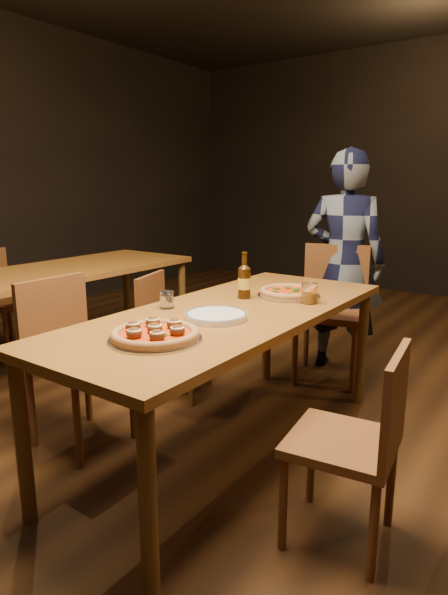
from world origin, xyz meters
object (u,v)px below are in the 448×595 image
Objects in this scene: chair_main_sw at (177,333)px; chair_nbr_left at (6,301)px; table_main at (230,324)px; chair_main_e at (342,440)px; chair_end at (330,312)px; chair_main_nw at (80,361)px; diner at (344,262)px; plate_stack at (216,316)px; amber_glass at (309,293)px; table_left at (63,278)px; pizza_margherita at (289,292)px; water_glass at (167,300)px; pizza_meatball at (155,334)px; beer_bottle at (244,282)px.

chair_nbr_left reaches higher than chair_main_sw.
chair_main_e is at bearing -22.28° from table_main.
chair_main_e is 1.65m from chair_end.
diner is (0.66, 1.85, 0.34)m from chair_main_nw.
amber_glass reaches higher than plate_stack.
chair_main_sw reaches higher than table_left.
chair_nbr_left reaches higher than plate_stack.
diner is (-0.01, 1.46, 0.12)m from table_main.
diner reaches higher than table_left.
chair_main_nw is at bearing -120.12° from chair_nbr_left.
pizza_margherita is 1.04m from diner.
water_glass reaches higher than table_main.
table_main is 1.26× the size of diner.
chair_main_nw is 1.73m from chair_nbr_left.
chair_nbr_left is 2.10m from water_glass.
chair_main_sw is at bearing 150.31° from table_main.
table_main is 0.82m from chair_main_e.
pizza_meatball is at bearing -104.78° from chair_main_nw.
chair_end is (0.70, 0.80, 0.08)m from chair_main_sw.
table_left is 1.05m from chair_main_sw.
chair_main_sw is 1.03m from amber_glass.
chair_main_sw is 2.22× the size of pizza_meatball.
water_glass reaches higher than pizza_margherita.
diner is at bearing 34.62° from table_left.
plate_stack reaches higher than table_left.
chair_end is at bearing 27.64° from table_left.
beer_bottle is at bearing -110.45° from chair_end.
table_left is at bearing 55.87° from chair_main_nw.
chair_main_sw reaches higher than plate_stack.
chair_nbr_left is 2.59m from amber_glass.
pizza_margherita is at bearing 58.19° from water_glass.
diner is (0.26, 1.62, 0.00)m from water_glass.
chair_main_sw is 0.86m from pizza_margherita.
chair_end reaches higher than chair_main_e.
chair_end is 0.61× the size of diner.
beer_bottle is at bearing -133.54° from pizza_margherita.
table_left is 2.29× the size of chair_nbr_left.
chair_end is 1.01m from beer_bottle.
chair_main_nw is at bearing -93.69° from chair_main_e.
pizza_margherita is (0.08, -0.77, 0.29)m from chair_end.
diner is (2.30, 1.27, 0.36)m from chair_nbr_left.
chair_end is at bearing -58.94° from chair_main_sw.
chair_main_nw is 1.72m from chair_end.
water_glass reaches higher than table_left.
chair_end is (1.71, 0.90, -0.19)m from table_left.
pizza_margherita is (-0.62, 0.72, 0.36)m from chair_main_e.
water_glass is at bearing -150.18° from table_main.
beer_bottle is at bearing 98.12° from pizza_meatball.
pizza_margherita is (2.40, 0.24, 0.33)m from chair_nbr_left.
water_glass is (0.41, 0.23, 0.34)m from chair_main_nw.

